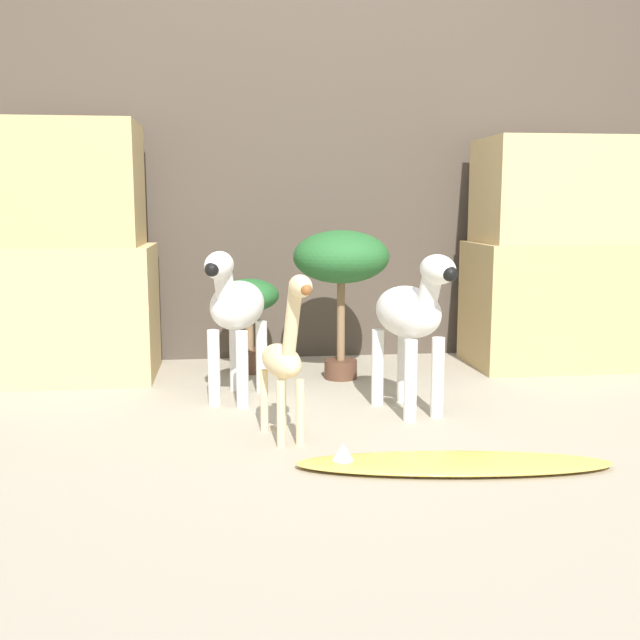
% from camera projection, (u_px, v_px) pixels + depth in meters
% --- Properties ---
extents(ground_plane, '(14.00, 14.00, 0.00)m').
position_uv_depth(ground_plane, '(358.00, 445.00, 2.45)').
color(ground_plane, '#9E937F').
extents(wall_back, '(6.40, 0.08, 2.20)m').
position_uv_depth(wall_back, '(310.00, 140.00, 3.74)').
color(wall_back, '#473D33').
rests_on(wall_back, ground_plane).
extents(rock_pillar_left, '(0.76, 0.50, 1.14)m').
position_uv_depth(rock_pillar_left, '(66.00, 261.00, 3.33)').
color(rock_pillar_left, tan).
rests_on(rock_pillar_left, ground_plane).
extents(rock_pillar_right, '(0.76, 0.50, 1.09)m').
position_uv_depth(rock_pillar_right, '(551.00, 259.00, 3.60)').
color(rock_pillar_right, tan).
rests_on(rock_pillar_right, ground_plane).
extents(zebra_right, '(0.29, 0.48, 0.61)m').
position_uv_depth(zebra_right, '(412.00, 316.00, 2.78)').
color(zebra_right, silver).
rests_on(zebra_right, ground_plane).
extents(zebra_left, '(0.30, 0.48, 0.61)m').
position_uv_depth(zebra_left, '(235.00, 309.00, 2.96)').
color(zebra_left, silver).
rests_on(zebra_left, ground_plane).
extents(giraffe_figurine, '(0.18, 0.39, 0.57)m').
position_uv_depth(giraffe_figurine, '(285.00, 355.00, 2.45)').
color(giraffe_figurine, beige).
rests_on(giraffe_figurine, ground_plane).
extents(potted_palm_front, '(0.43, 0.43, 0.67)m').
position_uv_depth(potted_palm_front, '(341.00, 262.00, 3.31)').
color(potted_palm_front, '#513323').
rests_on(potted_palm_front, ground_plane).
extents(potted_palm_back, '(0.28, 0.28, 0.44)m').
position_uv_depth(potted_palm_back, '(249.00, 308.00, 3.48)').
color(potted_palm_back, '#513323').
rests_on(potted_palm_back, ground_plane).
extents(surfboard, '(0.97, 0.32, 0.08)m').
position_uv_depth(surfboard, '(451.00, 463.00, 2.24)').
color(surfboard, gold).
rests_on(surfboard, ground_plane).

